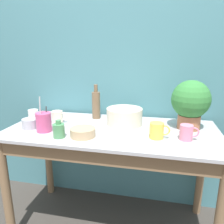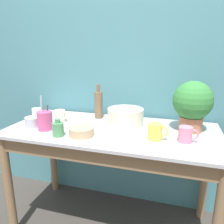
# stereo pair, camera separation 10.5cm
# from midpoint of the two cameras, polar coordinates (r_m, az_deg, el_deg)

# --- Properties ---
(wall_back) EXTENTS (6.00, 0.05, 2.40)m
(wall_back) POSITION_cam_midpoint_polar(r_m,az_deg,el_deg) (1.81, 5.32, 11.84)
(wall_back) COLOR teal
(wall_back) RESTS_ON ground_plane
(counter_table) EXTENTS (1.44, 0.68, 0.80)m
(counter_table) POSITION_cam_midpoint_polar(r_m,az_deg,el_deg) (1.54, 1.69, -9.88)
(counter_table) COLOR #846647
(counter_table) RESTS_ON ground_plane
(potted_plant) EXTENTS (0.26, 0.26, 0.33)m
(potted_plant) POSITION_cam_midpoint_polar(r_m,az_deg,el_deg) (1.54, 22.14, 2.11)
(potted_plant) COLOR #A36647
(potted_plant) RESTS_ON counter_table
(bowl_wash_large) EXTENTS (0.26, 0.26, 0.12)m
(bowl_wash_large) POSITION_cam_midpoint_polar(r_m,az_deg,el_deg) (1.59, 5.43, -1.23)
(bowl_wash_large) COLOR beige
(bowl_wash_large) RESTS_ON counter_table
(bottle_tall) EXTENTS (0.06, 0.06, 0.27)m
(bottle_tall) POSITION_cam_midpoint_polar(r_m,az_deg,el_deg) (1.73, -1.81, 2.04)
(bottle_tall) COLOR brown
(bottle_tall) RESTS_ON counter_table
(bottle_short) EXTENTS (0.07, 0.07, 0.11)m
(bottle_short) POSITION_cam_midpoint_polar(r_m,az_deg,el_deg) (1.40, -11.85, -4.37)
(bottle_short) COLOR #4C8C59
(bottle_short) RESTS_ON counter_table
(mug_yellow) EXTENTS (0.12, 0.09, 0.10)m
(mug_yellow) POSITION_cam_midpoint_polar(r_m,az_deg,el_deg) (1.35, 13.49, -5.04)
(mug_yellow) COLOR #E5CC4C
(mug_yellow) RESTS_ON counter_table
(mug_pink) EXTENTS (0.11, 0.08, 0.09)m
(mug_pink) POSITION_cam_midpoint_polar(r_m,az_deg,el_deg) (1.37, 20.84, -5.52)
(mug_pink) COLOR pink
(mug_pink) RESTS_ON counter_table
(mug_cream) EXTENTS (0.12, 0.08, 0.09)m
(mug_cream) POSITION_cam_midpoint_polar(r_m,az_deg,el_deg) (1.70, -11.72, -0.95)
(mug_cream) COLOR beige
(mug_cream) RESTS_ON counter_table
(mug_white) EXTENTS (0.11, 0.07, 0.10)m
(mug_white) POSITION_cam_midpoint_polar(r_m,az_deg,el_deg) (1.76, -17.29, -0.60)
(mug_white) COLOR white
(mug_white) RESTS_ON counter_table
(bowl_small_tan) EXTENTS (0.16, 0.16, 0.05)m
(bowl_small_tan) POSITION_cam_midpoint_polar(r_m,az_deg,el_deg) (1.39, -5.82, -5.12)
(bowl_small_tan) COLOR tan
(bowl_small_tan) RESTS_ON counter_table
(bowl_small_steel) EXTENTS (0.11, 0.11, 0.07)m
(bowl_small_steel) POSITION_cam_midpoint_polar(r_m,az_deg,el_deg) (1.64, -18.20, -2.38)
(bowl_small_steel) COLOR #A8A8B2
(bowl_small_steel) RESTS_ON counter_table
(utensil_cup) EXTENTS (0.10, 0.10, 0.24)m
(utensil_cup) POSITION_cam_midpoint_polar(r_m,az_deg,el_deg) (1.53, -15.26, -2.18)
(utensil_cup) COLOR #CC4C7F
(utensil_cup) RESTS_ON counter_table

